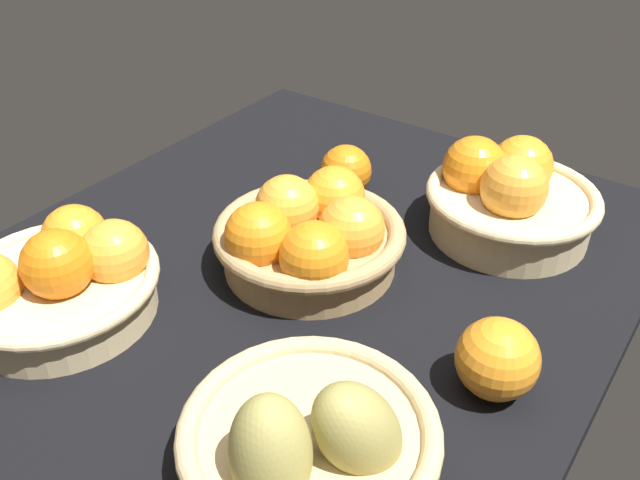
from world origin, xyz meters
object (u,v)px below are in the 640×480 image
basket_far_right_pears (311,442)px  loose_orange_front_gap (497,359)px  loose_orange_back_gap (346,171)px  basket_far_left (508,197)px  basket_near_right (59,279)px  basket_center (308,235)px

basket_far_right_pears → loose_orange_front_gap: size_ratio=2.78×
loose_orange_back_gap → basket_far_left: bearing=100.8°
basket_far_left → basket_near_right: (43.06, -32.98, -0.66)cm
loose_orange_back_gap → basket_far_right_pears: bearing=29.9°
basket_far_left → loose_orange_back_gap: 22.20cm
basket_near_right → loose_orange_back_gap: 40.48cm
basket_far_left → loose_orange_front_gap: basket_far_left is taller
basket_far_right_pears → basket_far_left: bearing=-178.1°
basket_far_right_pears → basket_near_right: basket_far_right_pears is taller
basket_far_left → basket_near_right: size_ratio=0.99×
basket_far_right_pears → loose_orange_front_gap: basket_far_right_pears is taller
basket_center → loose_orange_back_gap: 18.10cm
basket_far_left → basket_center: basket_far_left is taller
basket_near_right → loose_orange_front_gap: size_ratio=2.77×
loose_orange_front_gap → basket_near_right: bearing=-69.6°
basket_far_right_pears → basket_far_left: (-44.53, -1.46, 1.19)cm
basket_center → loose_orange_front_gap: 26.59cm
loose_orange_front_gap → loose_orange_back_gap: size_ratio=1.10×
basket_far_left → loose_orange_back_gap: bearing=-79.2°
basket_near_right → loose_orange_front_gap: basket_near_right is taller
basket_center → loose_orange_back_gap: bearing=-160.5°
loose_orange_front_gap → basket_far_right_pears: bearing=-26.5°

